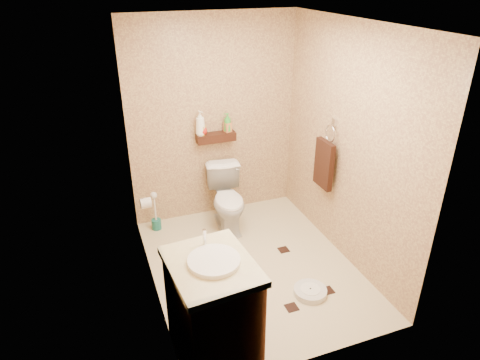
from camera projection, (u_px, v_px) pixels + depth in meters
name	position (u px, v px, depth m)	size (l,w,h in m)	color
ground	(252.00, 266.00, 4.45)	(2.50, 2.50, 0.00)	beige
wall_back	(214.00, 120.00, 4.97)	(2.00, 0.04, 2.40)	tan
wall_front	(324.00, 231.00, 2.87)	(2.00, 0.04, 2.40)	tan
wall_left	(144.00, 178.00, 3.61)	(0.04, 2.50, 2.40)	tan
wall_right	(347.00, 147.00, 4.23)	(0.04, 2.50, 2.40)	tan
ceiling	(256.00, 23.00, 3.39)	(2.00, 2.50, 0.02)	silver
wall_shelf	(216.00, 137.00, 4.98)	(0.46, 0.14, 0.10)	#39190F
floor_accents	(257.00, 268.00, 4.42)	(1.17, 1.42, 0.01)	black
toilet	(228.00, 199.00, 5.00)	(0.41, 0.71, 0.72)	white
vanity	(213.00, 309.00, 3.26)	(0.65, 0.77, 1.02)	brown
bathroom_scale	(310.00, 291.00, 4.06)	(0.34, 0.34, 0.06)	silver
toilet_brush	(156.00, 216.00, 5.02)	(0.11, 0.11, 0.49)	#1A685F
towel_ring	(324.00, 162.00, 4.53)	(0.12, 0.30, 0.76)	silver
toilet_paper	(146.00, 203.00, 4.44)	(0.12, 0.11, 0.12)	silver
bottle_a	(200.00, 123.00, 4.84)	(0.11, 0.11, 0.29)	white
bottle_b	(202.00, 128.00, 4.87)	(0.07, 0.07, 0.16)	gold
bottle_c	(202.00, 129.00, 4.88)	(0.11, 0.11, 0.14)	red
bottle_d	(228.00, 123.00, 4.95)	(0.09, 0.09, 0.23)	green
bottle_e	(228.00, 125.00, 4.97)	(0.08, 0.08, 0.17)	#C97843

